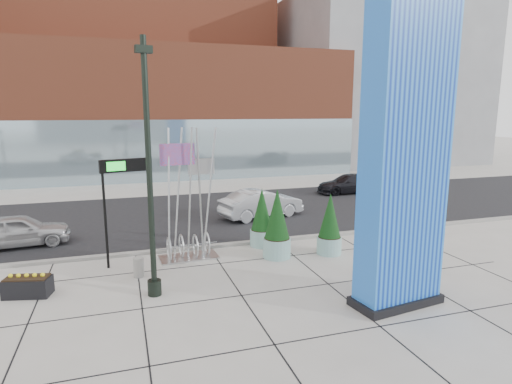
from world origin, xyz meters
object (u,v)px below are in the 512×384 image
object	(u,v)px
concrete_bollard	(139,267)
public_art_sculpture	(188,225)
lamp_post	(150,195)
car_white_west	(19,231)
car_silver_mid	(261,204)
blue_pylon	(405,158)
overhead_street_sign	(123,175)

from	to	relation	value
concrete_bollard	public_art_sculpture	bearing A→B (deg)	36.13
lamp_post	car_white_west	size ratio (longest dim) A/B	1.94
lamp_post	car_silver_mid	xyz separation A→B (m)	(6.31, 8.43, -2.42)
blue_pylon	concrete_bollard	distance (m)	9.39
concrete_bollard	car_white_west	world-z (taller)	car_white_west
concrete_bollard	car_white_west	bearing A→B (deg)	132.60
overhead_street_sign	car_white_west	xyz separation A→B (m)	(-4.31, 3.83, -2.72)
concrete_bollard	blue_pylon	bearing A→B (deg)	-31.95
car_white_west	car_silver_mid	bearing A→B (deg)	-86.71
blue_pylon	car_white_west	xyz separation A→B (m)	(-11.87, 9.56, -3.67)
blue_pylon	concrete_bollard	size ratio (longest dim) A/B	12.97
lamp_post	blue_pylon	bearing A→B (deg)	-22.47
concrete_bollard	overhead_street_sign	size ratio (longest dim) A/B	0.18
blue_pylon	car_white_west	world-z (taller)	blue_pylon
overhead_street_sign	public_art_sculpture	bearing A→B (deg)	-8.92
blue_pylon	car_white_west	size ratio (longest dim) A/B	2.25
lamp_post	public_art_sculpture	world-z (taller)	lamp_post
lamp_post	car_white_west	bearing A→B (deg)	126.88
car_white_west	lamp_post	bearing A→B (deg)	-148.24
car_silver_mid	blue_pylon	bearing A→B (deg)	167.85
blue_pylon	car_white_west	bearing A→B (deg)	132.98
blue_pylon	car_silver_mid	distance (m)	11.82
car_white_west	car_silver_mid	xyz separation A→B (m)	(11.37, 1.68, 0.07)
lamp_post	overhead_street_sign	xyz separation A→B (m)	(-0.75, 2.92, 0.23)
lamp_post	concrete_bollard	distance (m)	3.31
lamp_post	car_silver_mid	bearing A→B (deg)	53.20
blue_pylon	overhead_street_sign	bearing A→B (deg)	134.67
blue_pylon	overhead_street_sign	xyz separation A→B (m)	(-7.56, 5.73, -0.95)
lamp_post	public_art_sculpture	size ratio (longest dim) A/B	1.52
concrete_bollard	car_silver_mid	distance (m)	9.53
blue_pylon	car_silver_mid	bearing A→B (deg)	84.36
concrete_bollard	car_white_west	size ratio (longest dim) A/B	0.17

